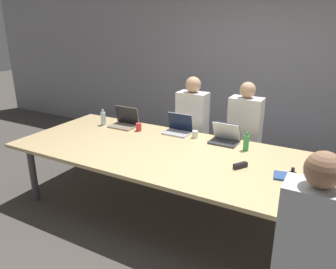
{
  "coord_description": "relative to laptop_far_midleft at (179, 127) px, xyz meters",
  "views": [
    {
      "loc": [
        1.27,
        -2.9,
        2.12
      ],
      "look_at": [
        -0.39,
        0.1,
        0.92
      ],
      "focal_mm": 35.0,
      "sensor_mm": 36.0,
      "label": 1
    }
  ],
  "objects": [
    {
      "name": "person_far_center",
      "position": [
        0.72,
        0.42,
        -0.15
      ],
      "size": [
        0.4,
        0.24,
        1.41
      ],
      "color": "#2D2D38",
      "rests_on": "ground_plane"
    },
    {
      "name": "bottle_near_right",
      "position": [
        1.5,
        -0.92,
        0.03
      ],
      "size": [
        0.06,
        0.06,
        0.23
      ],
      "color": "black",
      "rests_on": "conference_table"
    },
    {
      "name": "conference_table",
      "position": [
        0.51,
        -0.6,
        -0.12
      ],
      "size": [
        4.18,
        1.46,
        0.77
      ],
      "color": "#D6B77F",
      "rests_on": "ground_plane"
    },
    {
      "name": "cup_far_midleft",
      "position": [
        0.26,
        -0.07,
        -0.03
      ],
      "size": [
        0.07,
        0.07,
        0.09
      ],
      "color": "white",
      "rests_on": "conference_table"
    },
    {
      "name": "ground_plane",
      "position": [
        0.51,
        -0.6,
        -0.84
      ],
      "size": [
        24.0,
        24.0,
        0.0
      ],
      "primitive_type": "plane",
      "color": "#4C4742"
    },
    {
      "name": "laptop_far_midleft",
      "position": [
        0.0,
        0.0,
        0.0
      ],
      "size": [
        0.33,
        0.24,
        0.25
      ],
      "color": "#B7B7BC",
      "rests_on": "conference_table"
    },
    {
      "name": "cup_far_left",
      "position": [
        -0.48,
        -0.18,
        -0.02
      ],
      "size": [
        0.07,
        0.07,
        0.1
      ],
      "color": "red",
      "rests_on": "conference_table"
    },
    {
      "name": "person_far_midleft",
      "position": [
        0.01,
        0.39,
        -0.15
      ],
      "size": [
        0.4,
        0.24,
        1.42
      ],
      "color": "#2D2D38",
      "rests_on": "ground_plane"
    },
    {
      "name": "stapler",
      "position": [
        1.0,
        -0.64,
        -0.05
      ],
      "size": [
        0.12,
        0.15,
        0.05
      ],
      "rotation": [
        0.0,
        0.0,
        -0.57
      ],
      "color": "black",
      "rests_on": "conference_table"
    },
    {
      "name": "notebook",
      "position": [
        1.4,
        -0.64,
        -0.06
      ],
      "size": [
        0.2,
        0.2,
        0.02
      ],
      "rotation": [
        0.0,
        0.0,
        0.19
      ],
      "color": "#2D4C8C",
      "rests_on": "conference_table"
    },
    {
      "name": "laptop_near_right",
      "position": [
        1.77,
        -1.09,
        0.0
      ],
      "size": [
        0.35,
        0.25,
        0.25
      ],
      "rotation": [
        0.0,
        0.0,
        3.14
      ],
      "color": "silver",
      "rests_on": "conference_table"
    },
    {
      "name": "person_near_right",
      "position": [
        1.74,
        -1.61,
        -0.14
      ],
      "size": [
        0.4,
        0.24,
        1.43
      ],
      "rotation": [
        0.0,
        0.0,
        3.14
      ],
      "color": "#2D2D38",
      "rests_on": "ground_plane"
    },
    {
      "name": "curtain_wall",
      "position": [
        0.51,
        1.75,
        0.56
      ],
      "size": [
        12.0,
        0.06,
        2.8
      ],
      "color": "#9999A3",
      "rests_on": "ground_plane"
    },
    {
      "name": "bottle_far_center",
      "position": [
        0.91,
        -0.17,
        0.02
      ],
      "size": [
        0.06,
        0.06,
        0.21
      ],
      "color": "green",
      "rests_on": "conference_table"
    },
    {
      "name": "laptop_far_center",
      "position": [
        0.63,
        -0.04,
        -0.0
      ],
      "size": [
        0.33,
        0.25,
        0.24
      ],
      "color": "#333338",
      "rests_on": "conference_table"
    },
    {
      "name": "bottle_far_left",
      "position": [
        -1.04,
        -0.21,
        0.02
      ],
      "size": [
        0.07,
        0.07,
        0.22
      ],
      "color": "#ADD1E0",
      "rests_on": "conference_table"
    },
    {
      "name": "laptop_far_left",
      "position": [
        -0.76,
        -0.1,
        0.0
      ],
      "size": [
        0.35,
        0.25,
        0.26
      ],
      "color": "gray",
      "rests_on": "conference_table"
    }
  ]
}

